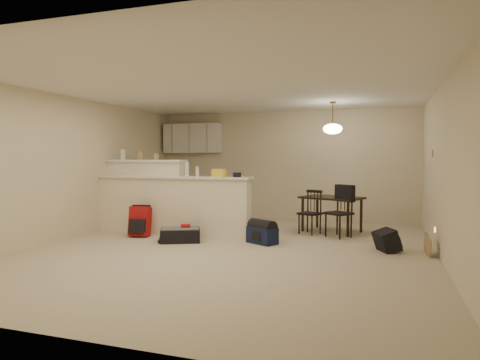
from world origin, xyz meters
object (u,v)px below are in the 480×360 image
at_px(dining_chair_far, 339,212).
at_px(red_backpack, 140,222).
at_px(dining_chair_near, 310,212).
at_px(dining_table, 332,201).
at_px(navy_duffel, 262,235).
at_px(pendant_lamp, 333,128).
at_px(suitcase, 180,235).
at_px(black_daypack, 387,241).

xyz_separation_m(dining_chair_far, red_backpack, (-3.43, -1.07, -0.19)).
bearing_deg(dining_chair_near, dining_chair_far, 9.39).
distance_m(dining_table, navy_duffel, 1.85).
bearing_deg(dining_chair_near, pendant_lamp, 70.28).
height_order(suitcase, red_backpack, red_backpack).
distance_m(dining_table, red_backpack, 3.63).
distance_m(dining_table, dining_chair_far, 0.57).
distance_m(dining_chair_near, red_backpack, 3.14).
height_order(dining_chair_far, suitcase, dining_chair_far).
height_order(pendant_lamp, navy_duffel, pendant_lamp).
bearing_deg(suitcase, dining_chair_far, 2.15).
height_order(dining_chair_near, black_daypack, dining_chair_near).
xyz_separation_m(red_backpack, navy_duffel, (2.28, 0.08, -0.13)).
relative_size(pendant_lamp, dining_chair_far, 0.67).
bearing_deg(dining_table, black_daypack, -36.00).
xyz_separation_m(dining_chair_near, red_backpack, (-2.89, -1.23, -0.14)).
distance_m(dining_chair_far, navy_duffel, 1.55).
distance_m(dining_table, pendant_lamp, 1.39).
bearing_deg(dining_table, suitcase, -121.77).
bearing_deg(black_daypack, red_backpack, 65.70).
height_order(dining_table, suitcase, dining_table).
bearing_deg(dining_chair_far, black_daypack, -15.23).
bearing_deg(dining_table, navy_duffel, -102.19).
bearing_deg(red_backpack, dining_chair_near, 10.91).
xyz_separation_m(dining_chair_near, suitcase, (-1.97, -1.44, -0.30)).
bearing_deg(pendant_lamp, black_daypack, -56.58).
bearing_deg(pendant_lamp, dining_table, 0.00).
relative_size(dining_chair_near, black_daypack, 2.23).
distance_m(pendant_lamp, suitcase, 3.50).
relative_size(suitcase, navy_duffel, 1.31).
distance_m(dining_chair_near, suitcase, 2.46).
distance_m(pendant_lamp, navy_duffel, 2.58).
relative_size(red_backpack, navy_duffel, 1.07).
distance_m(pendant_lamp, dining_chair_far, 1.62).
distance_m(suitcase, black_daypack, 3.34).
bearing_deg(dining_table, dining_chair_far, -50.36).
height_order(dining_chair_far, black_daypack, dining_chair_far).
distance_m(red_backpack, black_daypack, 4.25).
xyz_separation_m(pendant_lamp, suitcase, (-2.33, -1.80, -1.88)).
bearing_deg(black_daypack, suitcase, 69.67).
relative_size(dining_table, suitcase, 1.94).
height_order(pendant_lamp, suitcase, pendant_lamp).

